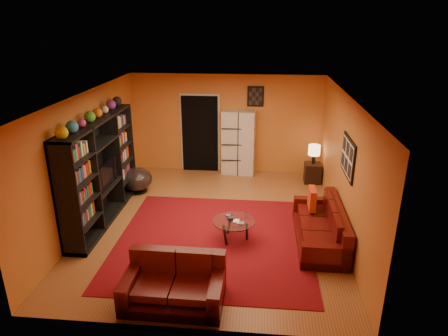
# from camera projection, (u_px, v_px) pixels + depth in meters

# --- Properties ---
(floor) EXTENTS (6.00, 6.00, 0.00)m
(floor) POSITION_uv_depth(u_px,v_px,m) (213.00, 222.00, 8.19)
(floor) COLOR brown
(floor) RESTS_ON ground
(ceiling) EXTENTS (6.00, 6.00, 0.00)m
(ceiling) POSITION_uv_depth(u_px,v_px,m) (212.00, 96.00, 7.27)
(ceiling) COLOR white
(ceiling) RESTS_ON wall_back
(wall_back) EXTENTS (6.00, 0.00, 6.00)m
(wall_back) POSITION_uv_depth(u_px,v_px,m) (226.00, 124.00, 10.52)
(wall_back) COLOR #C56F2B
(wall_back) RESTS_ON floor
(wall_front) EXTENTS (6.00, 0.00, 6.00)m
(wall_front) POSITION_uv_depth(u_px,v_px,m) (183.00, 245.00, 4.93)
(wall_front) COLOR #C56F2B
(wall_front) RESTS_ON floor
(wall_left) EXTENTS (0.00, 6.00, 6.00)m
(wall_left) POSITION_uv_depth(u_px,v_px,m) (88.00, 159.00, 7.95)
(wall_left) COLOR #C56F2B
(wall_left) RESTS_ON floor
(wall_right) EXTENTS (0.00, 6.00, 6.00)m
(wall_right) POSITION_uv_depth(u_px,v_px,m) (344.00, 167.00, 7.51)
(wall_right) COLOR #C56F2B
(wall_right) RESTS_ON floor
(rug) EXTENTS (3.60, 3.60, 0.01)m
(rug) POSITION_uv_depth(u_px,v_px,m) (214.00, 240.00, 7.52)
(rug) COLOR #600B12
(rug) RESTS_ON floor
(doorway) EXTENTS (0.95, 0.10, 2.04)m
(doorway) POSITION_uv_depth(u_px,v_px,m) (200.00, 134.00, 10.64)
(doorway) COLOR black
(doorway) RESTS_ON floor
(wall_art_right) EXTENTS (0.03, 1.00, 0.70)m
(wall_art_right) POSITION_uv_depth(u_px,v_px,m) (348.00, 157.00, 7.12)
(wall_art_right) COLOR black
(wall_art_right) RESTS_ON wall_right
(wall_art_back) EXTENTS (0.42, 0.03, 0.52)m
(wall_art_back) POSITION_uv_depth(u_px,v_px,m) (256.00, 96.00, 10.17)
(wall_art_back) COLOR black
(wall_art_back) RESTS_ON wall_back
(entertainment_unit) EXTENTS (0.45, 3.00, 2.10)m
(entertainment_unit) POSITION_uv_depth(u_px,v_px,m) (100.00, 171.00, 8.02)
(entertainment_unit) COLOR black
(entertainment_unit) RESTS_ON floor
(tv) EXTENTS (0.88, 0.12, 0.51)m
(tv) POSITION_uv_depth(u_px,v_px,m) (103.00, 174.00, 8.04)
(tv) COLOR black
(tv) RESTS_ON entertainment_unit
(sofa) EXTENTS (0.83, 2.01, 0.85)m
(sofa) POSITION_uv_depth(u_px,v_px,m) (324.00, 227.00, 7.40)
(sofa) COLOR #440909
(sofa) RESTS_ON rug
(loveseat) EXTENTS (1.46, 0.89, 0.85)m
(loveseat) POSITION_uv_depth(u_px,v_px,m) (175.00, 283.00, 5.86)
(loveseat) COLOR #440909
(loveseat) RESTS_ON rug
(throw_pillow) EXTENTS (0.12, 0.42, 0.42)m
(throw_pillow) POSITION_uv_depth(u_px,v_px,m) (312.00, 199.00, 7.77)
(throw_pillow) COLOR red
(throw_pillow) RESTS_ON sofa
(coffee_table) EXTENTS (0.80, 0.80, 0.40)m
(coffee_table) POSITION_uv_depth(u_px,v_px,m) (234.00, 223.00, 7.42)
(coffee_table) COLOR silver
(coffee_table) RESTS_ON floor
(storage_cabinet) EXTENTS (0.89, 0.46, 1.70)m
(storage_cabinet) POSITION_uv_depth(u_px,v_px,m) (238.00, 143.00, 10.46)
(storage_cabinet) COLOR beige
(storage_cabinet) RESTS_ON floor
(bowl_chair) EXTENTS (0.74, 0.74, 0.60)m
(bowl_chair) POSITION_uv_depth(u_px,v_px,m) (137.00, 179.00, 9.51)
(bowl_chair) COLOR black
(bowl_chair) RESTS_ON floor
(side_table) EXTENTS (0.40, 0.40, 0.50)m
(side_table) POSITION_uv_depth(u_px,v_px,m) (312.00, 173.00, 10.09)
(side_table) COLOR black
(side_table) RESTS_ON floor
(table_lamp) EXTENTS (0.29, 0.29, 0.48)m
(table_lamp) POSITION_uv_depth(u_px,v_px,m) (314.00, 151.00, 9.88)
(table_lamp) COLOR black
(table_lamp) RESTS_ON side_table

